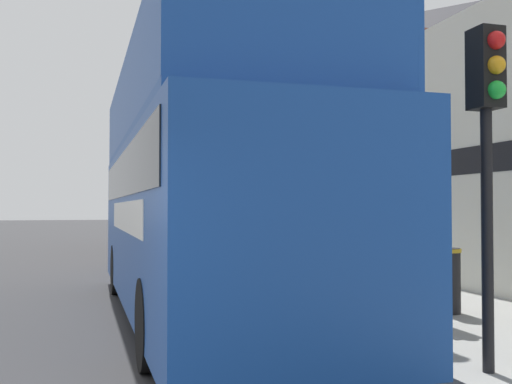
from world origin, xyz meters
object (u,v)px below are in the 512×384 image
(parked_car_ahead_of_bus, at_px, (167,248))
(pedestrian_second, at_px, (421,254))
(traffic_signal, at_px, (488,119))
(lamp_post_nearest, at_px, (331,107))
(tour_bus, at_px, (199,206))
(litter_bin, at_px, (446,279))
(lamp_post_second, at_px, (210,152))

(parked_car_ahead_of_bus, bearing_deg, pedestrian_second, -73.82)
(traffic_signal, bearing_deg, pedestrian_second, 72.64)
(traffic_signal, xyz_separation_m, lamp_post_nearest, (0.08, 4.23, 0.81))
(pedestrian_second, xyz_separation_m, traffic_signal, (-0.82, -2.62, 1.61))
(pedestrian_second, bearing_deg, traffic_signal, -107.36)
(tour_bus, height_order, pedestrian_second, tour_bus)
(parked_car_ahead_of_bus, relative_size, traffic_signal, 1.25)
(parked_car_ahead_of_bus, bearing_deg, litter_bin, -68.28)
(parked_car_ahead_of_bus, distance_m, lamp_post_nearest, 8.62)
(parked_car_ahead_of_bus, relative_size, pedestrian_second, 2.66)
(tour_bus, relative_size, traffic_signal, 2.92)
(traffic_signal, xyz_separation_m, lamp_post_second, (0.04, 14.06, 0.93))
(parked_car_ahead_of_bus, relative_size, litter_bin, 4.28)
(lamp_post_second, height_order, litter_bin, lamp_post_second)
(parked_car_ahead_of_bus, height_order, traffic_signal, traffic_signal)
(pedestrian_second, distance_m, lamp_post_second, 11.75)
(lamp_post_second, bearing_deg, parked_car_ahead_of_bus, -131.39)
(pedestrian_second, relative_size, lamp_post_second, 0.32)
(tour_bus, height_order, parked_car_ahead_of_bus, tour_bus)
(lamp_post_second, bearing_deg, pedestrian_second, -86.09)
(pedestrian_second, height_order, traffic_signal, traffic_signal)
(lamp_post_nearest, xyz_separation_m, litter_bin, (1.55, -1.06, -2.88))
(parked_car_ahead_of_bus, height_order, pedestrian_second, pedestrian_second)
(lamp_post_nearest, relative_size, lamp_post_second, 0.96)
(parked_car_ahead_of_bus, distance_m, pedestrian_second, 9.87)
(pedestrian_second, relative_size, litter_bin, 1.61)
(lamp_post_second, bearing_deg, tour_bus, -103.12)
(lamp_post_second, distance_m, litter_bin, 11.41)
(tour_bus, distance_m, litter_bin, 4.24)
(litter_bin, bearing_deg, parked_car_ahead_of_bus, 109.96)
(parked_car_ahead_of_bus, relative_size, lamp_post_second, 0.86)
(pedestrian_second, relative_size, lamp_post_nearest, 0.34)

